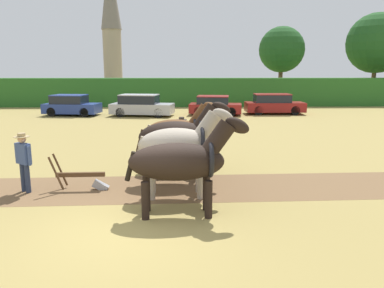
{
  "coord_description": "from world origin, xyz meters",
  "views": [
    {
      "loc": [
        1.19,
        -7.51,
        3.41
      ],
      "look_at": [
        1.49,
        3.89,
        1.1
      ],
      "focal_mm": 35.0,
      "sensor_mm": 36.0,
      "label": 1
    }
  ],
  "objects_px": {
    "parked_car_left": "(141,106)",
    "plow": "(85,179)",
    "farmer_beside_team": "(182,135)",
    "draft_horse_lead_left": "(182,161)",
    "farmer_at_plow": "(24,158)",
    "parked_car_center": "(274,104)",
    "draft_horse_trail_left": "(179,137)",
    "tree_left": "(282,50)",
    "church_spire": "(111,19)",
    "draft_horse_lead_right": "(180,145)",
    "parked_car_far_left": "(71,105)",
    "draft_horse_trail_right": "(178,132)",
    "parked_car_center_left": "(215,106)",
    "tree_center_left": "(377,43)"
  },
  "relations": [
    {
      "from": "parked_car_far_left",
      "to": "tree_center_left",
      "type": "bearing_deg",
      "value": 29.11
    },
    {
      "from": "draft_horse_trail_right",
      "to": "parked_car_center_left",
      "type": "distance_m",
      "value": 15.49
    },
    {
      "from": "tree_center_left",
      "to": "draft_horse_lead_left",
      "type": "distance_m",
      "value": 36.73
    },
    {
      "from": "tree_center_left",
      "to": "church_spire",
      "type": "distance_m",
      "value": 39.59
    },
    {
      "from": "plow",
      "to": "farmer_beside_team",
      "type": "xyz_separation_m",
      "value": [
        2.75,
        3.63,
        0.62
      ]
    },
    {
      "from": "plow",
      "to": "parked_car_center_left",
      "type": "relative_size",
      "value": 0.4
    },
    {
      "from": "farmer_beside_team",
      "to": "parked_car_center",
      "type": "distance_m",
      "value": 15.89
    },
    {
      "from": "farmer_beside_team",
      "to": "parked_car_center_left",
      "type": "relative_size",
      "value": 0.4
    },
    {
      "from": "draft_horse_trail_left",
      "to": "plow",
      "type": "height_order",
      "value": "draft_horse_trail_left"
    },
    {
      "from": "plow",
      "to": "parked_car_far_left",
      "type": "xyz_separation_m",
      "value": [
        -5.39,
        17.41,
        0.41
      ]
    },
    {
      "from": "tree_left",
      "to": "farmer_at_plow",
      "type": "bearing_deg",
      "value": -116.55
    },
    {
      "from": "plow",
      "to": "parked_car_center",
      "type": "xyz_separation_m",
      "value": [
        9.74,
        17.91,
        0.42
      ]
    },
    {
      "from": "draft_horse_trail_right",
      "to": "parked_car_far_left",
      "type": "bearing_deg",
      "value": 115.79
    },
    {
      "from": "draft_horse_lead_right",
      "to": "farmer_beside_team",
      "type": "xyz_separation_m",
      "value": [
        0.04,
        4.21,
        -0.47
      ]
    },
    {
      "from": "farmer_beside_team",
      "to": "parked_car_far_left",
      "type": "distance_m",
      "value": 16.0
    },
    {
      "from": "farmer_at_plow",
      "to": "parked_car_center_left",
      "type": "bearing_deg",
      "value": 15.12
    },
    {
      "from": "tree_center_left",
      "to": "farmer_beside_team",
      "type": "height_order",
      "value": "tree_center_left"
    },
    {
      "from": "draft_horse_lead_right",
      "to": "plow",
      "type": "height_order",
      "value": "draft_horse_lead_right"
    },
    {
      "from": "farmer_beside_team",
      "to": "parked_car_center",
      "type": "relative_size",
      "value": 0.37
    },
    {
      "from": "tree_left",
      "to": "church_spire",
      "type": "bearing_deg",
      "value": 133.24
    },
    {
      "from": "parked_car_center",
      "to": "draft_horse_trail_left",
      "type": "bearing_deg",
      "value": -111.82
    },
    {
      "from": "draft_horse_lead_left",
      "to": "draft_horse_trail_left",
      "type": "height_order",
      "value": "draft_horse_trail_left"
    },
    {
      "from": "church_spire",
      "to": "draft_horse_lead_left",
      "type": "height_order",
      "value": "church_spire"
    },
    {
      "from": "farmer_at_plow",
      "to": "draft_horse_lead_right",
      "type": "bearing_deg",
      "value": -59.28
    },
    {
      "from": "draft_horse_lead_left",
      "to": "farmer_at_plow",
      "type": "height_order",
      "value": "draft_horse_lead_left"
    },
    {
      "from": "draft_horse_lead_left",
      "to": "draft_horse_trail_left",
      "type": "relative_size",
      "value": 1.01
    },
    {
      "from": "draft_horse_lead_left",
      "to": "draft_horse_trail_left",
      "type": "bearing_deg",
      "value": 90.07
    },
    {
      "from": "tree_center_left",
      "to": "draft_horse_lead_right",
      "type": "xyz_separation_m",
      "value": [
        -19.98,
        -29.17,
        -4.52
      ]
    },
    {
      "from": "parked_car_center",
      "to": "parked_car_far_left",
      "type": "bearing_deg",
      "value": -177.58
    },
    {
      "from": "parked_car_center_left",
      "to": "parked_car_center",
      "type": "height_order",
      "value": "parked_car_center"
    },
    {
      "from": "draft_horse_lead_left",
      "to": "parked_car_center_left",
      "type": "bearing_deg",
      "value": 81.01
    },
    {
      "from": "draft_horse_trail_right",
      "to": "parked_car_center",
      "type": "relative_size",
      "value": 0.6
    },
    {
      "from": "draft_horse_lead_right",
      "to": "parked_car_far_left",
      "type": "bearing_deg",
      "value": 112.41
    },
    {
      "from": "tree_center_left",
      "to": "parked_car_center_left",
      "type": "relative_size",
      "value": 2.23
    },
    {
      "from": "parked_car_left",
      "to": "plow",
      "type": "bearing_deg",
      "value": -79.66
    },
    {
      "from": "draft_horse_lead_right",
      "to": "farmer_at_plow",
      "type": "relative_size",
      "value": 1.6
    },
    {
      "from": "draft_horse_lead_right",
      "to": "draft_horse_trail_right",
      "type": "relative_size",
      "value": 1.01
    },
    {
      "from": "church_spire",
      "to": "parked_car_left",
      "type": "height_order",
      "value": "church_spire"
    },
    {
      "from": "farmer_at_plow",
      "to": "parked_car_left",
      "type": "xyz_separation_m",
      "value": [
        1.42,
        17.09,
        -0.23
      ]
    },
    {
      "from": "farmer_at_plow",
      "to": "farmer_beside_team",
      "type": "xyz_separation_m",
      "value": [
        4.37,
        3.78,
        -0.04
      ]
    },
    {
      "from": "tree_left",
      "to": "parked_car_center",
      "type": "distance_m",
      "value": 12.83
    },
    {
      "from": "draft_horse_lead_right",
      "to": "draft_horse_trail_right",
      "type": "bearing_deg",
      "value": 89.84
    },
    {
      "from": "farmer_beside_team",
      "to": "church_spire",
      "type": "bearing_deg",
      "value": 96.85
    },
    {
      "from": "tree_center_left",
      "to": "plow",
      "type": "distance_m",
      "value": 36.93
    },
    {
      "from": "church_spire",
      "to": "parked_car_center",
      "type": "relative_size",
      "value": 4.79
    },
    {
      "from": "draft_horse_lead_left",
      "to": "parked_car_center",
      "type": "height_order",
      "value": "draft_horse_lead_left"
    },
    {
      "from": "draft_horse_trail_left",
      "to": "draft_horse_trail_right",
      "type": "xyz_separation_m",
      "value": [
        -0.04,
        1.33,
        -0.08
      ]
    },
    {
      "from": "parked_car_far_left",
      "to": "farmer_at_plow",
      "type": "bearing_deg",
      "value": -70.5
    },
    {
      "from": "parked_car_far_left",
      "to": "draft_horse_lead_right",
      "type": "bearing_deg",
      "value": -58.38
    },
    {
      "from": "farmer_at_plow",
      "to": "farmer_beside_team",
      "type": "relative_size",
      "value": 1.04
    }
  ]
}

